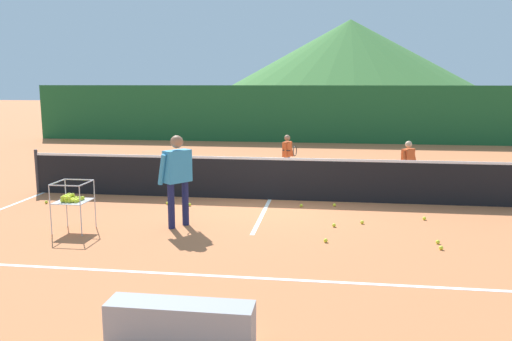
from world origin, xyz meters
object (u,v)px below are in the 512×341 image
at_px(tennis_net, 270,178).
at_px(student_0, 288,152).
at_px(ball_cart, 72,199).
at_px(tennis_ball_6, 301,205).
at_px(student_1, 408,161).
at_px(tennis_ball_7, 362,222).
at_px(tennis_ball_2, 168,203).
at_px(tennis_ball_10, 334,225).
at_px(instructor, 177,172).
at_px(courtside_bench, 181,324).
at_px(tennis_ball_0, 424,218).
at_px(tennis_ball_8, 190,205).
at_px(tennis_ball_11, 441,248).
at_px(tennis_ball_4, 334,205).
at_px(tennis_ball_9, 438,242).
at_px(tennis_ball_3, 326,240).
at_px(tennis_ball_5, 46,202).

relative_size(tennis_net, student_0, 9.50).
xyz_separation_m(ball_cart, tennis_ball_6, (3.98, 2.38, -0.56)).
distance_m(student_1, tennis_ball_7, 3.66).
relative_size(tennis_ball_2, tennis_ball_10, 1.00).
relative_size(ball_cart, tennis_ball_7, 13.22).
bearing_deg(instructor, ball_cart, -162.99).
distance_m(tennis_ball_7, courtside_bench, 5.35).
relative_size(tennis_ball_0, tennis_ball_8, 1.00).
height_order(instructor, tennis_ball_11, instructor).
bearing_deg(tennis_ball_4, tennis_ball_10, -90.88).
distance_m(tennis_ball_11, courtside_bench, 4.81).
height_order(tennis_ball_2, tennis_ball_8, same).
xyz_separation_m(ball_cart, tennis_ball_9, (6.36, 0.11, -0.56)).
xyz_separation_m(instructor, tennis_ball_7, (3.39, 0.64, -0.99)).
relative_size(tennis_net, ball_cart, 12.71).
height_order(ball_cart, tennis_ball_3, ball_cart).
xyz_separation_m(tennis_ball_0, tennis_ball_9, (-0.05, -1.52, 0.00)).
bearing_deg(tennis_ball_9, student_1, 88.35).
bearing_deg(ball_cart, tennis_ball_9, 1.04).
relative_size(tennis_ball_3, tennis_ball_10, 1.00).
height_order(student_0, ball_cart, student_0).
relative_size(ball_cart, tennis_ball_4, 13.22).
xyz_separation_m(tennis_ball_2, tennis_ball_6, (2.91, 0.19, 0.00)).
bearing_deg(student_1, tennis_ball_5, -162.07).
xyz_separation_m(instructor, student_1, (4.69, 3.99, -0.29)).
height_order(tennis_ball_2, tennis_ball_10, same).
xyz_separation_m(tennis_ball_0, courtside_bench, (-3.34, -5.36, 0.20)).
relative_size(tennis_net, instructor, 6.71).
distance_m(tennis_ball_5, tennis_ball_11, 8.25).
distance_m(tennis_ball_4, tennis_ball_9, 2.93).
relative_size(tennis_ball_4, tennis_ball_7, 1.00).
bearing_deg(tennis_ball_7, ball_cart, -167.12).
relative_size(student_0, tennis_ball_3, 17.68).
distance_m(tennis_ball_8, tennis_ball_11, 5.30).
xyz_separation_m(student_0, tennis_ball_0, (3.00, -4.18, -0.69)).
relative_size(tennis_ball_7, tennis_ball_8, 1.00).
bearing_deg(tennis_ball_0, tennis_ball_3, -138.19).
bearing_deg(tennis_ball_5, ball_cart, -49.70).
relative_size(instructor, student_0, 1.42).
bearing_deg(tennis_ball_11, tennis_ball_2, 155.68).
bearing_deg(tennis_ball_6, instructor, -140.06).
bearing_deg(tennis_ball_8, tennis_ball_10, -21.55).
distance_m(tennis_ball_4, tennis_ball_5, 6.34).
bearing_deg(tennis_ball_2, tennis_ball_9, -21.39).
distance_m(ball_cart, tennis_ball_7, 5.35).
height_order(tennis_ball_9, courtside_bench, courtside_bench).
height_order(tennis_ball_4, tennis_ball_11, same).
xyz_separation_m(tennis_ball_7, tennis_ball_8, (-3.61, 0.94, 0.00)).
xyz_separation_m(tennis_ball_3, tennis_ball_10, (0.15, 0.96, 0.00)).
distance_m(tennis_ball_2, tennis_ball_10, 3.82).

